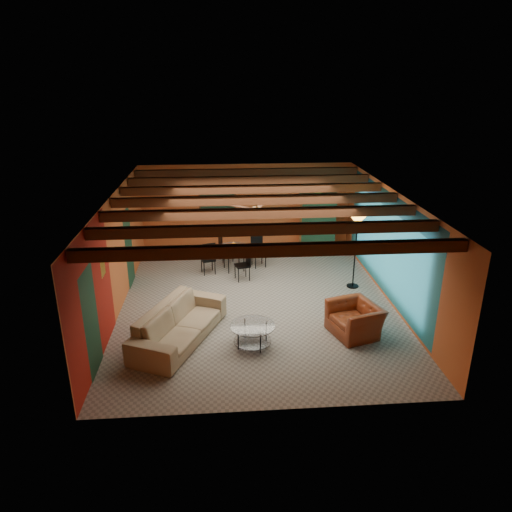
{
  "coord_description": "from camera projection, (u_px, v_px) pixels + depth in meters",
  "views": [
    {
      "loc": [
        -0.84,
        -10.45,
        5.22
      ],
      "look_at": [
        0.0,
        0.2,
        1.15
      ],
      "focal_mm": 33.43,
      "sensor_mm": 36.0,
      "label": 1
    }
  ],
  "objects": [
    {
      "name": "armoire",
      "position": [
        317.0,
        222.0,
        14.95
      ],
      "size": [
        1.12,
        0.83,
        1.77
      ],
      "primitive_type": "cube",
      "rotation": [
        0.0,
        0.0,
        -0.37
      ],
      "color": "brown",
      "rests_on": "ground"
    },
    {
      "name": "coffee_table",
      "position": [
        252.0,
        335.0,
        9.75
      ],
      "size": [
        1.19,
        1.19,
        0.47
      ],
      "primitive_type": null,
      "rotation": [
        0.0,
        0.0,
        -0.35
      ],
      "color": "silver",
      "rests_on": "ground"
    },
    {
      "name": "vase",
      "position": [
        233.0,
        235.0,
        13.28
      ],
      "size": [
        0.18,
        0.18,
        0.17
      ],
      "primitive_type": "imported",
      "rotation": [
        0.0,
        0.0,
        -0.09
      ],
      "color": "orange",
      "rests_on": "dining_table"
    },
    {
      "name": "armchair",
      "position": [
        355.0,
        319.0,
        10.16
      ],
      "size": [
        1.2,
        1.28,
        0.68
      ],
      "primitive_type": "imported",
      "rotation": [
        0.0,
        0.0,
        -1.26
      ],
      "color": "maroon",
      "rests_on": "ground"
    },
    {
      "name": "room",
      "position": [
        256.0,
        208.0,
        10.92
      ],
      "size": [
        6.52,
        8.01,
        2.71
      ],
      "color": "gray",
      "rests_on": "ground"
    },
    {
      "name": "sofa",
      "position": [
        179.0,
        323.0,
        9.9
      ],
      "size": [
        2.0,
        2.8,
        0.76
      ],
      "primitive_type": "imported",
      "rotation": [
        0.0,
        0.0,
        1.15
      ],
      "color": "#927C5E",
      "rests_on": "ground"
    },
    {
      "name": "dining_table",
      "position": [
        234.0,
        254.0,
        13.48
      ],
      "size": [
        2.24,
        2.24,
        0.95
      ],
      "primitive_type": null,
      "rotation": [
        0.0,
        0.0,
        0.27
      ],
      "color": "silver",
      "rests_on": "ground"
    },
    {
      "name": "potted_plant",
      "position": [
        319.0,
        188.0,
        14.56
      ],
      "size": [
        0.49,
        0.46,
        0.43
      ],
      "primitive_type": "imported",
      "rotation": [
        0.0,
        0.0,
        0.37
      ],
      "color": "#26661E",
      "rests_on": "armoire"
    },
    {
      "name": "floor_lamp",
      "position": [
        355.0,
        252.0,
        12.21
      ],
      "size": [
        0.51,
        0.51,
        1.94
      ],
      "primitive_type": null,
      "rotation": [
        0.0,
        0.0,
        0.4
      ],
      "color": "black",
      "rests_on": "ground"
    },
    {
      "name": "ceiling_fan",
      "position": [
        257.0,
        209.0,
        10.82
      ],
      "size": [
        1.5,
        1.5,
        0.44
      ],
      "primitive_type": null,
      "color": "#472614",
      "rests_on": "ceiling"
    },
    {
      "name": "painting",
      "position": [
        217.0,
        199.0,
        14.69
      ],
      "size": [
        1.05,
        0.03,
        0.65
      ],
      "primitive_type": "cube",
      "color": "black",
      "rests_on": "wall_back"
    }
  ]
}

